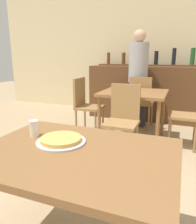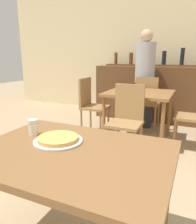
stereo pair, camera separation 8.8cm
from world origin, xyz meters
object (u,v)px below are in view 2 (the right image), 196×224
object	(u,v)px
chair_far_side_left	(91,102)
pizza_tray	(58,139)
chair_far_side_front	(127,116)
person_standing	(145,76)
cheese_shaker	(33,127)
chair_far_side_back	(147,100)

from	to	relation	value
chair_far_side_left	pizza_tray	bearing A→B (deg)	-159.34
chair_far_side_front	person_standing	world-z (taller)	person_standing
cheese_shaker	person_standing	size ratio (longest dim) A/B	0.07
person_standing	pizza_tray	bearing A→B (deg)	-88.68
chair_far_side_front	cheese_shaker	world-z (taller)	chair_far_side_front
chair_far_side_back	cheese_shaker	world-z (taller)	chair_far_side_back
chair_far_side_left	pizza_tray	world-z (taller)	chair_far_side_left
chair_far_side_left	chair_far_side_front	bearing A→B (deg)	-126.68
chair_far_side_back	pizza_tray	distance (m)	2.65
chair_far_side_front	chair_far_side_left	bearing A→B (deg)	143.32
chair_far_side_front	chair_far_side_back	bearing A→B (deg)	90.00
pizza_tray	person_standing	world-z (taller)	person_standing
chair_far_side_front	chair_far_side_back	distance (m)	1.20
chair_far_side_left	cheese_shaker	distance (m)	2.10
chair_far_side_front	cheese_shaker	size ratio (longest dim) A/B	8.15
chair_far_side_left	cheese_shaker	xyz separation A→B (m)	(0.54, -2.01, 0.25)
chair_far_side_front	pizza_tray	distance (m)	1.46
chair_far_side_front	cheese_shaker	distance (m)	1.46
chair_far_side_front	pizza_tray	bearing A→B (deg)	-91.26
person_standing	cheese_shaker	bearing A→B (deg)	-93.50
pizza_tray	person_standing	bearing A→B (deg)	91.32
pizza_tray	chair_far_side_back	bearing A→B (deg)	89.31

